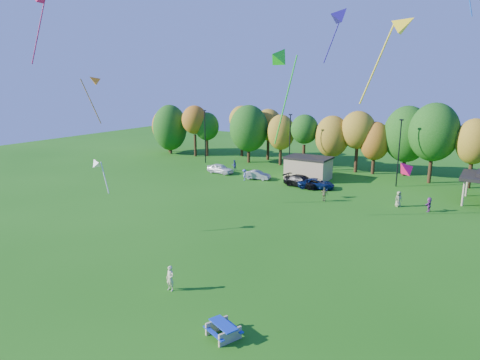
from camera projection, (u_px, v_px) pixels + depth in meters
The scene contains 21 objects.
ground at pixel (214, 319), 25.95m from camera, with size 160.00×160.00×0.00m, color #19600F.
tree_line at pixel (386, 137), 62.75m from camera, with size 93.57×10.55×11.15m.
lamp_posts at pixel (399, 151), 56.88m from camera, with size 64.50×0.25×9.09m.
utility_building at pixel (308, 168), 62.13m from camera, with size 6.30×4.30×3.25m.
picnic_table at pixel (223, 329), 24.07m from camera, with size 2.31×2.13×0.81m.
kite_flyer at pixel (170, 278), 29.28m from camera, with size 0.65×0.43×1.78m, color beige.
car_a at pixel (220, 169), 65.91m from camera, with size 1.72×4.28×1.46m, color white.
car_b at pixel (257, 175), 61.99m from camera, with size 1.34×3.85×1.27m, color gray.
car_c at pixel (316, 184), 56.77m from camera, with size 2.20×4.78×1.33m, color #0D2050.
car_d at pixel (302, 181), 57.64m from camera, with size 2.15×5.30×1.54m, color black.
far_person_0 at pixel (399, 199), 48.62m from camera, with size 0.87×0.57×1.79m, color #989C6A.
far_person_1 at pixel (429, 204), 46.83m from camera, with size 1.50×0.48×1.62m, color #813682.
far_person_3 at pixel (234, 165), 67.99m from camera, with size 0.82×0.64×1.69m, color #454292.
far_person_4 at pixel (324, 194), 50.83m from camera, with size 0.98×0.41×1.67m, color olive.
far_person_5 at pixel (244, 175), 61.30m from camera, with size 1.04×0.60×1.61m, color #4957A2.
kite_6 at pixel (93, 81), 46.05m from camera, with size 2.30×2.97×5.39m.
kite_7 at pixel (405, 25), 24.43m from camera, with size 3.23×1.30×5.42m.
kite_8 at pixel (96, 163), 39.09m from camera, with size 2.09×1.06×3.35m.
kite_11 at pixel (281, 56), 29.92m from camera, with size 1.77×4.31×7.37m.
kite_12 at pixel (404, 167), 22.95m from camera, with size 1.38×1.41×1.13m.
kite_14 at pixel (341, 14), 33.61m from camera, with size 2.63×2.40×4.60m.
Camera 1 is at (13.63, -18.97, 14.20)m, focal length 32.00 mm.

